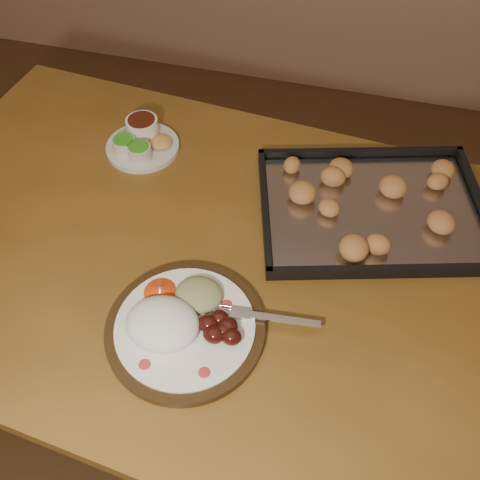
# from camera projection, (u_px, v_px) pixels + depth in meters

# --- Properties ---
(ground) EXTENTS (4.00, 4.00, 0.00)m
(ground) POSITION_uv_depth(u_px,v_px,m) (104.00, 471.00, 1.54)
(ground) COLOR #4F331B
(ground) RESTS_ON ground
(dining_table) EXTENTS (1.58, 1.04, 0.75)m
(dining_table) POSITION_uv_depth(u_px,v_px,m) (228.00, 282.00, 1.16)
(dining_table) COLOR brown
(dining_table) RESTS_ON ground
(dinner_plate) EXTENTS (0.38, 0.29, 0.07)m
(dinner_plate) POSITION_uv_depth(u_px,v_px,m) (182.00, 323.00, 0.96)
(dinner_plate) COLOR black
(dinner_plate) RESTS_ON dining_table
(condiment_saucer) EXTENTS (0.17, 0.17, 0.06)m
(condiment_saucer) POSITION_uv_depth(u_px,v_px,m) (141.00, 141.00, 1.27)
(condiment_saucer) COLOR beige
(condiment_saucer) RESTS_ON dining_table
(baking_tray) EXTENTS (0.55, 0.47, 0.05)m
(baking_tray) POSITION_uv_depth(u_px,v_px,m) (372.00, 208.00, 1.15)
(baking_tray) COLOR black
(baking_tray) RESTS_ON dining_table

